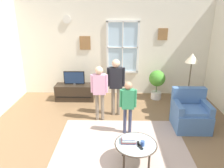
{
  "coord_description": "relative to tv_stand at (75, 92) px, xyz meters",
  "views": [
    {
      "loc": [
        0.06,
        -3.31,
        2.58
      ],
      "look_at": [
        -0.02,
        0.94,
        1.07
      ],
      "focal_mm": 34.34,
      "sensor_mm": 36.0,
      "label": 1
    }
  ],
  "objects": [
    {
      "name": "person_black_shirt",
      "position": [
        1.21,
        -0.94,
        0.67
      ],
      "size": [
        0.44,
        0.2,
        1.45
      ],
      "color": "#726656",
      "rests_on": "ground_plane"
    },
    {
      "name": "remote_near_cup",
      "position": [
        1.62,
        -2.88,
        0.19
      ],
      "size": [
        0.09,
        0.14,
        0.02
      ],
      "primitive_type": "cube",
      "rotation": [
        0.0,
        0.0,
        0.38
      ],
      "color": "black",
      "rests_on": "coffee_table"
    },
    {
      "name": "person_pink_shirt",
      "position": [
        0.82,
        -1.21,
        0.61
      ],
      "size": [
        0.4,
        0.18,
        1.34
      ],
      "color": "#726656",
      "rests_on": "ground_plane"
    },
    {
      "name": "cup",
      "position": [
        1.66,
        -2.83,
        0.22
      ],
      "size": [
        0.07,
        0.07,
        0.09
      ],
      "primitive_type": "cylinder",
      "color": "#334C8C",
      "rests_on": "coffee_table"
    },
    {
      "name": "television",
      "position": [
        0.0,
        -0.0,
        0.45
      ],
      "size": [
        0.6,
        0.08,
        0.4
      ],
      "color": "#4C4C4C",
      "rests_on": "tv_stand"
    },
    {
      "name": "book_stack",
      "position": [
        1.43,
        -2.73,
        0.22
      ],
      "size": [
        0.25,
        0.19,
        0.09
      ],
      "color": "#513B7D",
      "rests_on": "coffee_table"
    },
    {
      "name": "potted_plant_by_window",
      "position": [
        2.42,
        0.12,
        0.32
      ],
      "size": [
        0.47,
        0.47,
        0.88
      ],
      "color": "silver",
      "rests_on": "ground_plane"
    },
    {
      "name": "tv_stand",
      "position": [
        0.0,
        0.0,
        0.0
      ],
      "size": [
        1.12,
        0.44,
        0.47
      ],
      "color": "#2D2319",
      "rests_on": "ground_plane"
    },
    {
      "name": "ground_plane",
      "position": [
        1.14,
        -2.56,
        -0.25
      ],
      "size": [
        6.29,
        6.82,
        0.02
      ],
      "primitive_type": "cube",
      "color": "brown"
    },
    {
      "name": "floor_lamp",
      "position": [
        2.97,
        -0.97,
        1.1
      ],
      "size": [
        0.32,
        0.32,
        1.61
      ],
      "color": "black",
      "rests_on": "ground_plane"
    },
    {
      "name": "area_rug",
      "position": [
        1.32,
        -2.43,
        -0.23
      ],
      "size": [
        2.57,
        2.33,
        0.01
      ],
      "primitive_type": "cube",
      "color": "tan",
      "rests_on": "ground_plane"
    },
    {
      "name": "person_green_shirt",
      "position": [
        1.46,
        -1.79,
        0.5
      ],
      "size": [
        0.35,
        0.16,
        1.18
      ],
      "color": "#333851",
      "rests_on": "ground_plane"
    },
    {
      "name": "back_wall",
      "position": [
        1.15,
        0.61,
        1.22
      ],
      "size": [
        5.69,
        0.17,
        2.9
      ],
      "color": "silver",
      "rests_on": "ground_plane"
    },
    {
      "name": "armchair",
      "position": [
        2.9,
        -1.5,
        0.09
      ],
      "size": [
        0.76,
        0.74,
        0.87
      ],
      "color": "#476B9E",
      "rests_on": "ground_plane"
    },
    {
      "name": "remote_near_books",
      "position": [
        1.59,
        -2.8,
        0.19
      ],
      "size": [
        0.04,
        0.14,
        0.02
      ],
      "primitive_type": "cube",
      "rotation": [
        0.0,
        0.0,
        -0.03
      ],
      "color": "black",
      "rests_on": "coffee_table"
    },
    {
      "name": "coffee_table",
      "position": [
        1.55,
        -2.78,
        0.15
      ],
      "size": [
        0.73,
        0.73,
        0.42
      ],
      "color": "#99B2B7",
      "rests_on": "ground_plane"
    }
  ]
}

